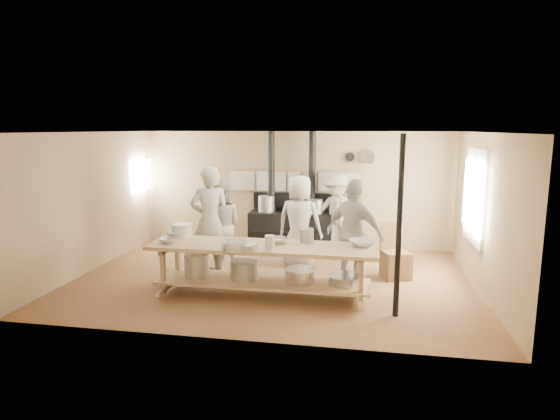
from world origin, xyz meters
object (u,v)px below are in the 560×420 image
at_px(prep_table, 262,265).
at_px(cook_far_left, 210,221).
at_px(cook_by_window, 337,214).
at_px(cook_center, 300,221).
at_px(cook_right, 354,234).
at_px(stove, 291,226).
at_px(chair, 395,262).
at_px(roasting_pan, 243,247).
at_px(cook_left, 220,226).

distance_m(prep_table, cook_far_left, 1.63).
bearing_deg(cook_by_window, cook_far_left, -133.34).
xyz_separation_m(cook_center, cook_right, (1.06, -1.09, 0.03)).
height_order(stove, prep_table, stove).
bearing_deg(cook_far_left, stove, -139.98).
height_order(chair, roasting_pan, chair).
bearing_deg(cook_left, roasting_pan, 103.40).
height_order(prep_table, cook_far_left, cook_far_left).
bearing_deg(stove, prep_table, -90.04).
relative_size(cook_far_left, cook_center, 1.12).
height_order(cook_far_left, chair, cook_far_left).
height_order(prep_table, cook_by_window, cook_by_window).
xyz_separation_m(cook_right, cook_by_window, (-0.41, 2.19, -0.06)).
bearing_deg(cook_center, stove, -64.50).
distance_m(stove, cook_right, 2.79).
height_order(cook_right, chair, cook_right).
bearing_deg(chair, cook_by_window, 109.05).
height_order(cook_far_left, roasting_pan, cook_far_left).
xyz_separation_m(prep_table, roasting_pan, (-0.23, -0.33, 0.37)).
distance_m(stove, roasting_pan, 3.38).
height_order(stove, cook_center, stove).
bearing_deg(cook_left, stove, -136.09).
distance_m(stove, chair, 2.74).
bearing_deg(cook_left, prep_table, 115.70).
bearing_deg(roasting_pan, cook_left, 117.88).
distance_m(cook_by_window, chair, 1.98).
xyz_separation_m(cook_far_left, cook_by_window, (2.20, 1.83, -0.13)).
bearing_deg(stove, roasting_pan, -93.90).
distance_m(cook_center, cook_by_window, 1.27).
bearing_deg(chair, stove, 124.00).
bearing_deg(roasting_pan, stove, 86.10).
bearing_deg(cook_right, cook_far_left, 24.85).
distance_m(stove, cook_left, 2.08).
xyz_separation_m(cook_left, cook_right, (2.50, -0.61, 0.07)).
bearing_deg(cook_center, cook_left, 27.94).
bearing_deg(cook_right, cook_center, -13.22).
relative_size(cook_far_left, cook_by_window, 1.15).
height_order(cook_left, cook_by_window, cook_by_window).
relative_size(cook_left, cook_by_window, 0.99).
height_order(cook_center, cook_right, cook_right).
height_order(stove, cook_far_left, stove).
height_order(stove, cook_by_window, stove).
bearing_deg(cook_right, stove, -26.18).
bearing_deg(cook_left, cook_by_window, -157.42).
xyz_separation_m(stove, chair, (2.17, -1.67, -0.23)).
height_order(prep_table, roasting_pan, roasting_pan).
height_order(cook_far_left, cook_by_window, cook_far_left).
bearing_deg(cook_by_window, cook_center, -113.91).
bearing_deg(cook_far_left, cook_center, -173.90).
height_order(cook_by_window, roasting_pan, cook_by_window).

